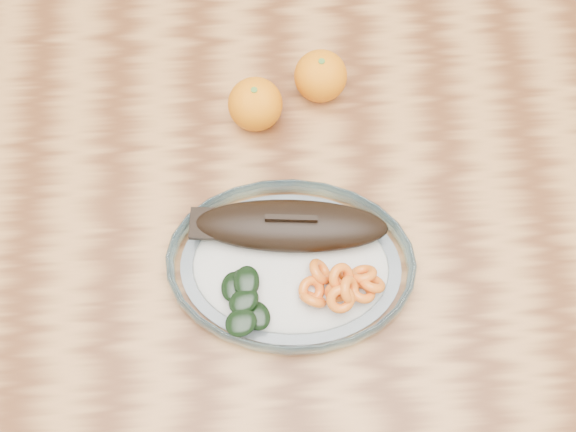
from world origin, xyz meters
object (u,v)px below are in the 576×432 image
at_px(dining_table, 286,252).
at_px(orange_left, 255,104).
at_px(orange_right, 321,76).
at_px(plated_meal, 291,263).

height_order(dining_table, orange_left, orange_left).
bearing_deg(orange_left, dining_table, -78.77).
distance_m(orange_left, orange_right, 0.09).
bearing_deg(plated_meal, dining_table, 98.97).
bearing_deg(dining_table, plated_meal, -86.40).
bearing_deg(orange_left, plated_meal, -80.77).
bearing_deg(plated_meal, orange_right, 83.46).
height_order(plated_meal, orange_right, plated_meal).
height_order(plated_meal, orange_left, plated_meal).
xyz_separation_m(dining_table, plated_meal, (0.00, -0.05, 0.12)).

